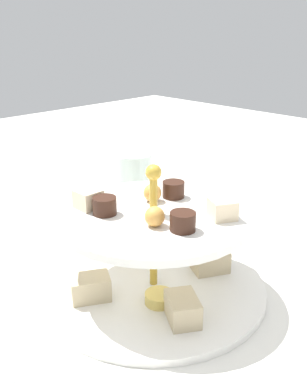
# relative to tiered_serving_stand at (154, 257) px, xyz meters

# --- Properties ---
(ground_plane) EXTENTS (2.40, 2.40, 0.00)m
(ground_plane) POSITION_rel_tiered_serving_stand_xyz_m (-0.00, 0.00, -0.05)
(ground_plane) COLOR silver
(tiered_serving_stand) EXTENTS (0.30, 0.30, 0.18)m
(tiered_serving_stand) POSITION_rel_tiered_serving_stand_xyz_m (0.00, 0.00, 0.00)
(tiered_serving_stand) COLOR white
(tiered_serving_stand) RESTS_ON ground_plane
(water_glass_tall_right) EXTENTS (0.07, 0.07, 0.11)m
(water_glass_tall_right) POSITION_rel_tiered_serving_stand_xyz_m (-0.22, 0.16, 0.01)
(water_glass_tall_right) COLOR silver
(water_glass_tall_right) RESTS_ON ground_plane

